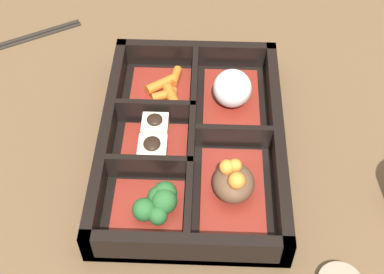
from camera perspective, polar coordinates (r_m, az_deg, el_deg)
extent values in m
plane|color=brown|center=(0.71, 0.00, -1.31)|extent=(3.00, 3.00, 0.00)
cube|color=black|center=(0.71, 0.00, -1.05)|extent=(0.34, 0.23, 0.01)
cube|color=black|center=(0.71, -8.97, 0.17)|extent=(0.34, 0.01, 0.05)
cube|color=black|center=(0.70, 9.04, -0.34)|extent=(0.34, 0.01, 0.05)
cube|color=black|center=(0.81, 0.43, 8.65)|extent=(0.01, 0.23, 0.05)
cube|color=black|center=(0.60, -0.59, -11.86)|extent=(0.01, 0.23, 0.05)
cube|color=black|center=(0.70, 0.29, -0.09)|extent=(0.31, 0.01, 0.05)
cube|color=black|center=(0.73, -3.82, 2.49)|extent=(0.01, 0.11, 0.05)
cube|color=black|center=(0.67, -4.48, -3.44)|extent=(0.01, 0.11, 0.05)
cube|color=black|center=(0.70, 4.40, -0.21)|extent=(0.01, 0.10, 0.05)
cube|color=maroon|center=(0.76, 4.20, 3.67)|extent=(0.13, 0.08, 0.01)
ellipsoid|color=silver|center=(0.74, 4.32, 5.20)|extent=(0.06, 0.05, 0.05)
cube|color=maroon|center=(0.66, 4.34, -5.90)|extent=(0.13, 0.08, 0.01)
ellipsoid|color=brown|center=(0.64, 4.45, -4.88)|extent=(0.06, 0.05, 0.03)
sphere|color=orange|center=(0.63, 4.62, -3.05)|extent=(0.02, 0.02, 0.02)
sphere|color=orange|center=(0.62, 4.79, -4.67)|extent=(0.02, 0.02, 0.02)
sphere|color=orange|center=(0.63, 3.73, -3.23)|extent=(0.02, 0.02, 0.02)
cube|color=maroon|center=(0.77, -3.37, 4.96)|extent=(0.09, 0.08, 0.01)
cylinder|color=#D1661E|center=(0.75, -2.19, 4.39)|extent=(0.04, 0.03, 0.01)
cylinder|color=#D1661E|center=(0.75, -3.18, 4.46)|extent=(0.02, 0.03, 0.01)
cylinder|color=#D1661E|center=(0.78, -1.78, 6.50)|extent=(0.03, 0.02, 0.01)
cylinder|color=#D1661E|center=(0.75, -2.00, 4.28)|extent=(0.03, 0.01, 0.01)
cylinder|color=#D1661E|center=(0.77, -3.36, 5.64)|extent=(0.04, 0.05, 0.01)
cube|color=maroon|center=(0.70, -4.00, -0.93)|extent=(0.07, 0.08, 0.01)
cube|color=beige|center=(0.70, -3.94, 1.00)|extent=(0.03, 0.03, 0.02)
ellipsoid|color=black|center=(0.69, -4.01, 1.88)|extent=(0.02, 0.02, 0.01)
cube|color=beige|center=(0.68, -4.22, -1.55)|extent=(0.04, 0.04, 0.02)
ellipsoid|color=black|center=(0.67, -4.30, -0.68)|extent=(0.02, 0.02, 0.01)
cube|color=maroon|center=(0.65, -4.72, -7.56)|extent=(0.08, 0.08, 0.01)
sphere|color=#265B28|center=(0.64, -2.91, -6.03)|extent=(0.03, 0.03, 0.03)
sphere|color=#265B28|center=(0.63, -2.99, -6.85)|extent=(0.03, 0.03, 0.03)
sphere|color=#265B28|center=(0.62, -3.66, -8.36)|extent=(0.02, 0.02, 0.02)
sphere|color=#265B28|center=(0.63, -3.57, -6.44)|extent=(0.03, 0.03, 0.03)
sphere|color=#265B28|center=(0.63, -2.96, -7.05)|extent=(0.02, 0.02, 0.02)
sphere|color=#265B28|center=(0.63, -5.15, -7.73)|extent=(0.03, 0.03, 0.03)
cylinder|color=black|center=(0.92, -18.42, 9.89)|extent=(0.11, 0.19, 0.01)
cylinder|color=black|center=(0.91, -18.27, 9.58)|extent=(0.11, 0.19, 0.01)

